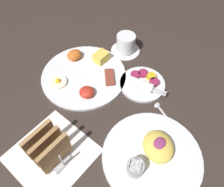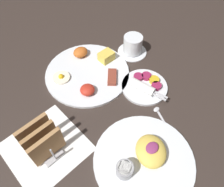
# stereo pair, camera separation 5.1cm
# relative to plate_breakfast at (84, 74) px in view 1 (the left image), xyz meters

# --- Properties ---
(ground_plane) EXTENTS (3.00, 3.00, 0.00)m
(ground_plane) POSITION_rel_plate_breakfast_xyz_m (-0.06, -0.21, -0.01)
(ground_plane) COLOR #332823
(napkin_flat) EXTENTS (0.22, 0.22, 0.00)m
(napkin_flat) POSITION_rel_plate_breakfast_xyz_m (-0.29, -0.14, -0.01)
(napkin_flat) COLOR white
(napkin_flat) RESTS_ON ground_plane
(plate_breakfast) EXTENTS (0.32, 0.32, 0.05)m
(plate_breakfast) POSITION_rel_plate_breakfast_xyz_m (0.00, 0.00, 0.00)
(plate_breakfast) COLOR white
(plate_breakfast) RESTS_ON ground_plane
(plate_condiments) EXTENTS (0.17, 0.18, 0.04)m
(plate_condiments) POSITION_rel_plate_breakfast_xyz_m (0.10, -0.20, 0.00)
(plate_condiments) COLOR white
(plate_condiments) RESTS_ON ground_plane
(plate_foreground) EXTENTS (0.29, 0.29, 0.06)m
(plate_foreground) POSITION_rel_plate_breakfast_xyz_m (-0.10, -0.38, 0.00)
(plate_foreground) COLOR white
(plate_foreground) RESTS_ON ground_plane
(toast_rack) EXTENTS (0.10, 0.12, 0.10)m
(toast_rack) POSITION_rel_plate_breakfast_xyz_m (-0.29, -0.14, 0.04)
(toast_rack) COLOR #B7B7BC
(toast_rack) RESTS_ON ground_plane
(coffee_cup) EXTENTS (0.12, 0.12, 0.08)m
(coffee_cup) POSITION_rel_plate_breakfast_xyz_m (0.21, -0.04, 0.03)
(coffee_cup) COLOR white
(coffee_cup) RESTS_ON ground_plane
(teaspoon) EXTENTS (0.06, 0.12, 0.01)m
(teaspoon) POSITION_rel_plate_breakfast_xyz_m (0.05, -0.32, -0.01)
(teaspoon) COLOR silver
(teaspoon) RESTS_ON ground_plane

